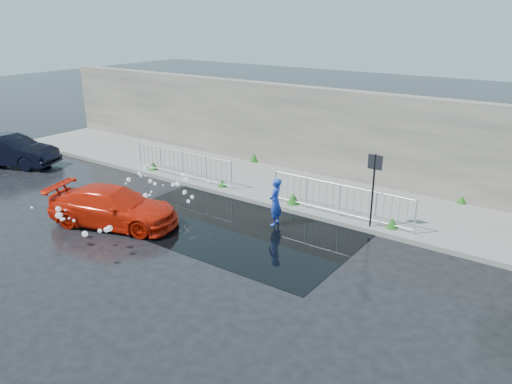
# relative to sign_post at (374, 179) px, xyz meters

# --- Properties ---
(ground) EXTENTS (90.00, 90.00, 0.00)m
(ground) POSITION_rel_sign_post_xyz_m (-4.20, -3.10, -1.72)
(ground) COLOR black
(ground) RESTS_ON ground
(pavement) EXTENTS (30.00, 4.00, 0.15)m
(pavement) POSITION_rel_sign_post_xyz_m (-4.20, 1.90, -1.65)
(pavement) COLOR slate
(pavement) RESTS_ON ground
(curb) EXTENTS (30.00, 0.25, 0.16)m
(curb) POSITION_rel_sign_post_xyz_m (-4.20, -0.10, -1.64)
(curb) COLOR slate
(curb) RESTS_ON ground
(retaining_wall) EXTENTS (30.00, 0.60, 3.50)m
(retaining_wall) POSITION_rel_sign_post_xyz_m (-4.20, 4.10, 0.18)
(retaining_wall) COLOR #555148
(retaining_wall) RESTS_ON pavement
(puddle) EXTENTS (8.00, 5.00, 0.01)m
(puddle) POSITION_rel_sign_post_xyz_m (-3.70, -2.10, -1.72)
(puddle) COLOR black
(puddle) RESTS_ON ground
(sign_post) EXTENTS (0.45, 0.06, 2.50)m
(sign_post) POSITION_rel_sign_post_xyz_m (0.00, 0.00, 0.00)
(sign_post) COLOR black
(sign_post) RESTS_ON ground
(railing_left) EXTENTS (5.05, 0.05, 1.10)m
(railing_left) POSITION_rel_sign_post_xyz_m (-8.20, 0.25, -0.99)
(railing_left) COLOR silver
(railing_left) RESTS_ON pavement
(railing_right) EXTENTS (5.05, 0.05, 1.10)m
(railing_right) POSITION_rel_sign_post_xyz_m (-1.20, 0.25, -0.99)
(railing_right) COLOR silver
(railing_right) RESTS_ON pavement
(weeds) EXTENTS (12.17, 3.93, 0.40)m
(weeds) POSITION_rel_sign_post_xyz_m (-4.54, 1.41, -1.40)
(weeds) COLOR #1A5216
(weeds) RESTS_ON pavement
(water_spray) EXTENTS (3.43, 5.74, 1.01)m
(water_spray) POSITION_rel_sign_post_xyz_m (-6.85, -3.45, -1.01)
(water_spray) COLOR white
(water_spray) RESTS_ON ground
(red_car) EXTENTS (4.57, 2.98, 1.23)m
(red_car) POSITION_rel_sign_post_xyz_m (-6.92, -4.31, -1.11)
(red_car) COLOR red
(red_car) RESTS_ON ground
(dark_car) EXTENTS (4.38, 2.88, 1.36)m
(dark_car) POSITION_rel_sign_post_xyz_m (-15.92, -2.60, -1.04)
(dark_car) COLOR black
(dark_car) RESTS_ON ground
(person) EXTENTS (0.47, 0.63, 1.57)m
(person) POSITION_rel_sign_post_xyz_m (-2.70, -1.30, -0.94)
(person) COLOR blue
(person) RESTS_ON ground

